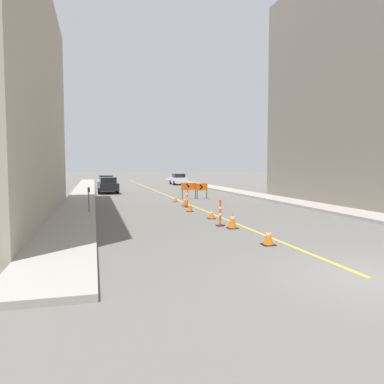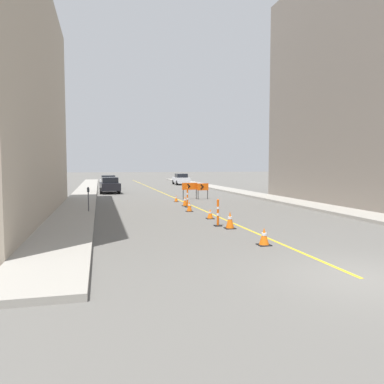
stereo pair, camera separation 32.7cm
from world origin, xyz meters
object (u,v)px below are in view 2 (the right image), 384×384
Objects in this scene: delineator_post_front at (218,214)px; delineator_post_rear at (187,199)px; traffic_cone_fifth at (185,201)px; parked_car_curb_near at (110,185)px; traffic_cone_third at (210,214)px; traffic_cone_second at (230,220)px; traffic_cone_farthest at (176,199)px; arrow_barricade_primary at (190,187)px; parked_car_curb_far at (181,179)px; traffic_cone_nearest at (264,237)px; traffic_cone_fourth at (189,206)px; parked_car_curb_mid at (108,182)px; parking_meter_near_curb at (88,194)px; arrow_barricade_secondary at (203,188)px; parking_meter_far_curb at (88,194)px.

delineator_post_front is 0.94× the size of delineator_post_rear.
parked_car_curb_near is (-4.65, 13.46, 0.45)m from traffic_cone_fifth.
traffic_cone_second is at bearing -90.43° from traffic_cone_third.
traffic_cone_farthest is 2.55m from arrow_barricade_primary.
parked_car_curb_far reaches higher than delineator_post_rear.
traffic_cone_third is 20.27m from parked_car_curb_near.
traffic_cone_nearest is 9.86m from traffic_cone_fourth.
parked_car_curb_mid is (-6.15, 16.22, -0.20)m from arrow_barricade_primary.
parked_car_curb_near is (-4.56, 19.74, 0.55)m from traffic_cone_third.
parking_meter_near_curb reaches higher than traffic_cone_fifth.
parked_car_curb_mid is 1.02× the size of parked_car_curb_far.
parked_car_curb_near is (-4.23, 22.06, 0.26)m from delineator_post_front.
traffic_cone_third is 0.12× the size of parked_car_curb_far.
traffic_cone_fifth is 0.54× the size of arrow_barricade_secondary.
delineator_post_rear is at bearing 19.66° from parking_meter_far_curb.
delineator_post_rear reaches higher than traffic_cone_fifth.
parked_car_curb_near reaches higher than traffic_cone_nearest.
arrow_barricade_primary reaches higher than delineator_post_front.
traffic_cone_third is 0.39× the size of arrow_barricade_secondary.
traffic_cone_third is at bearing 89.57° from traffic_cone_second.
traffic_cone_fifth is at bearing 89.37° from delineator_post_rear.
parked_car_curb_far reaches higher than arrow_barricade_secondary.
traffic_cone_farthest is 0.38× the size of delineator_post_rear.
traffic_cone_farthest is 3.79m from delineator_post_rear.
parked_car_curb_mid is (-7.19, 16.49, -0.14)m from arrow_barricade_secondary.
traffic_cone_second is 8.90m from parking_meter_far_curb.
traffic_cone_third is at bearing -106.52° from arrow_barricade_secondary.
parked_car_curb_far is 32.73m from parking_meter_near_curb.
traffic_cone_nearest is 1.20× the size of traffic_cone_third.
traffic_cone_third is (0.02, 3.09, -0.12)m from traffic_cone_second.
delineator_post_rear is at bearing 89.26° from traffic_cone_second.
traffic_cone_farthest is at bearing -103.19° from parked_car_curb_far.
delineator_post_rear is (0.13, 12.16, 0.27)m from traffic_cone_nearest.
parking_meter_near_curb reaches higher than delineator_post_front.
traffic_cone_farthest is at bearing 89.89° from delineator_post_rear.
traffic_cone_third is 0.82× the size of traffic_cone_fourth.
traffic_cone_second is 14.41m from arrow_barricade_primary.
parking_meter_far_curb is (-6.17, 3.30, 0.89)m from traffic_cone_third.
traffic_cone_third is at bearing -90.87° from traffic_cone_fifth.
delineator_post_front is 13.59m from arrow_barricade_secondary.
traffic_cone_nearest is 0.49× the size of delineator_post_front.
arrow_barricade_secondary is at bearing -68.75° from parked_car_curb_mid.
parking_meter_far_curb reaches higher than arrow_barricade_primary.
traffic_cone_fourth is 0.48× the size of arrow_barricade_secondary.
traffic_cone_third is 3.24m from traffic_cone_fourth.
arrow_barricade_primary reaches higher than traffic_cone_fifth.
parking_meter_near_curb reaches higher than traffic_cone_fourth.
parking_meter_far_curb reaches higher than traffic_cone_fourth.
parked_car_curb_near reaches higher than parking_meter_near_curb.
traffic_cone_third reaches higher than traffic_cone_farthest.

